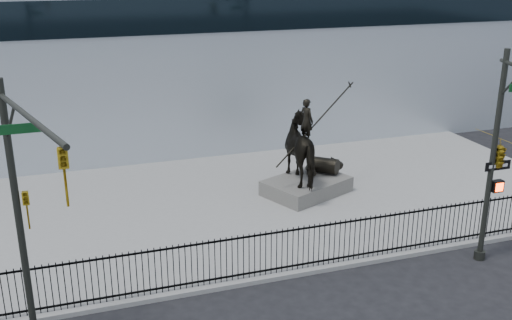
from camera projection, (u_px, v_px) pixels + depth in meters
name	position (u px, v px, depth m)	size (l,w,h in m)	color
ground	(286.00, 298.00, 17.70)	(120.00, 120.00, 0.00)	black
plaza	(222.00, 206.00, 23.95)	(30.00, 12.00, 0.15)	gray
building	(160.00, 49.00, 34.15)	(44.00, 14.00, 9.00)	silver
picket_fence	(272.00, 252.00, 18.53)	(22.10, 0.10, 1.50)	black
statue_plinth	(306.00, 186.00, 24.99)	(3.33, 2.29, 0.62)	#53504C
equestrian_statue	(309.00, 149.00, 24.51)	(3.95, 3.31, 3.62)	black
traffic_signal_left	(26.00, 211.00, 13.79)	(1.52, 4.84, 7.00)	#252721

